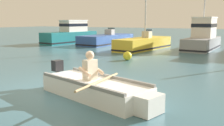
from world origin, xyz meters
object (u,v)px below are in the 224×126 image
moored_boat_blue (107,40)px  mooring_buoy (127,56)px  moored_boat_teal (71,34)px  moored_boat_grey (203,37)px  moored_boat_yellow (144,44)px  rowboat_with_person (96,88)px

moored_boat_blue → mooring_buoy: moored_boat_blue is taller
moored_boat_teal → mooring_buoy: (8.60, -6.41, -0.54)m
moored_boat_teal → moored_boat_blue: moored_boat_teal is taller
moored_boat_grey → moored_boat_yellow: bearing=-150.4°
moored_boat_teal → moored_boat_blue: 3.37m
rowboat_with_person → moored_boat_blue: bearing=119.4°
moored_boat_yellow → mooring_buoy: size_ratio=12.60×
moored_boat_yellow → mooring_buoy: 5.05m
rowboat_with_person → moored_boat_yellow: size_ratio=0.67×
moored_boat_teal → mooring_buoy: 10.74m
moored_boat_teal → moored_boat_yellow: (7.48, -1.49, -0.37)m
moored_boat_grey → mooring_buoy: size_ratio=11.12×
rowboat_with_person → moored_boat_blue: 14.90m
rowboat_with_person → moored_boat_grey: (0.37, 12.88, 0.56)m
moored_boat_teal → moored_boat_blue: (3.30, 0.60, -0.38)m
rowboat_with_person → moored_boat_teal: moored_boat_teal is taller
moored_boat_teal → mooring_buoy: bearing=-36.7°
moored_boat_yellow → mooring_buoy: (1.13, -4.92, -0.17)m
mooring_buoy → moored_boat_teal: bearing=143.3°
moored_boat_blue → moored_boat_yellow: size_ratio=1.04×
moored_boat_yellow → mooring_buoy: moored_boat_yellow is taller
rowboat_with_person → moored_boat_grey: moored_boat_grey is taller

